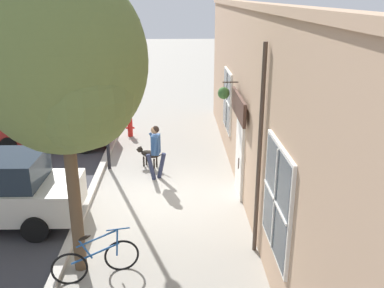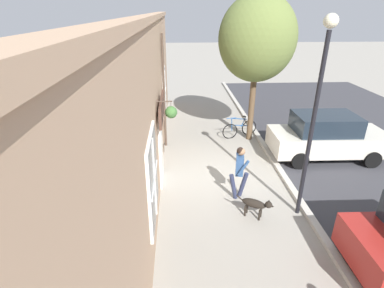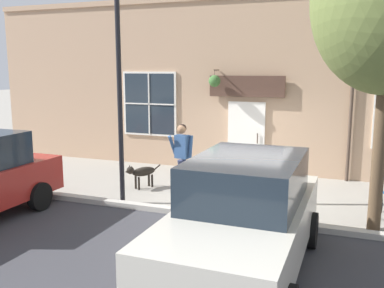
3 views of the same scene
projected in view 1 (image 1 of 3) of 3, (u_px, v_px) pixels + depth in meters
name	position (u px, v px, depth m)	size (l,w,h in m)	color
ground_plane	(162.00, 198.00, 11.82)	(90.00, 90.00, 0.00)	gray
storefront_facade	(250.00, 107.00, 11.05)	(0.95, 18.00, 5.16)	tan
pedestrian_walking	(156.00, 147.00, 12.77)	(0.63, 0.61, 1.69)	#282D47
dog_on_leash	(148.00, 154.00, 13.89)	(0.96, 0.60, 0.65)	black
street_tree_by_curb	(64.00, 68.00, 7.39)	(3.05, 2.75, 5.93)	brown
leaning_bicycle	(96.00, 260.00, 8.44)	(1.65, 0.60, 1.01)	black
parked_car_nearest_curb	(54.00, 123.00, 15.69)	(4.32, 1.99, 1.75)	maroon
street_lamp	(102.00, 64.00, 12.74)	(0.32, 0.32, 5.23)	black
fire_hydrant	(130.00, 127.00, 16.90)	(0.34, 0.20, 0.77)	red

